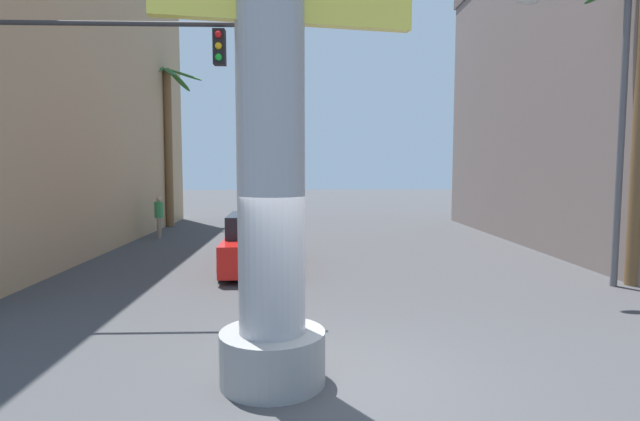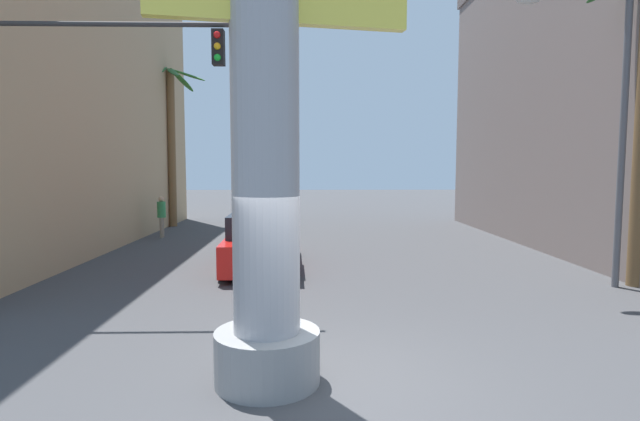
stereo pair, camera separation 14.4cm
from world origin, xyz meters
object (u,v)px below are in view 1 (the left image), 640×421
at_px(neon_sign_pole, 270,32).
at_px(street_lamp, 604,109).
at_px(palm_tree_far_left, 167,128).
at_px(pedestrian_far_left, 159,214).
at_px(car_lead, 262,243).
at_px(traffic_light_mast, 66,102).

height_order(neon_sign_pole, street_lamp, neon_sign_pole).
height_order(neon_sign_pole, palm_tree_far_left, neon_sign_pole).
bearing_deg(palm_tree_far_left, pedestrian_far_left, -81.19).
xyz_separation_m(neon_sign_pole, palm_tree_far_left, (-6.05, 17.82, 0.18)).
xyz_separation_m(neon_sign_pole, street_lamp, (7.47, 5.14, -0.33)).
bearing_deg(palm_tree_far_left, street_lamp, -43.17).
relative_size(car_lead, palm_tree_far_left, 0.65).
height_order(car_lead, palm_tree_far_left, palm_tree_far_left).
relative_size(traffic_light_mast, palm_tree_far_left, 0.77).
height_order(street_lamp, car_lead, street_lamp).
distance_m(neon_sign_pole, pedestrian_far_left, 15.34).
distance_m(street_lamp, palm_tree_far_left, 18.54).
relative_size(street_lamp, palm_tree_far_left, 0.91).
bearing_deg(car_lead, palm_tree_far_left, 117.56).
bearing_deg(street_lamp, traffic_light_mast, -174.03).
bearing_deg(car_lead, street_lamp, -17.37).
xyz_separation_m(traffic_light_mast, car_lead, (3.59, 3.82, -3.47)).
relative_size(street_lamp, pedestrian_far_left, 4.11).
bearing_deg(traffic_light_mast, pedestrian_far_left, 96.15).
relative_size(palm_tree_far_left, pedestrian_far_left, 4.53).
xyz_separation_m(palm_tree_far_left, pedestrian_far_left, (0.61, -3.93, -3.76)).
xyz_separation_m(traffic_light_mast, pedestrian_far_left, (-1.08, 9.99, -3.19)).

